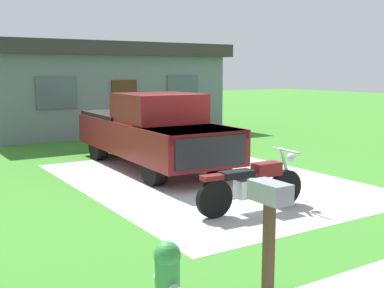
{
  "coord_description": "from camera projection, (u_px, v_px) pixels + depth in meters",
  "views": [
    {
      "loc": [
        -6.0,
        -8.88,
        2.46
      ],
      "look_at": [
        -0.52,
        -0.23,
        0.9
      ],
      "focal_mm": 45.45,
      "sensor_mm": 36.0,
      "label": 1
    }
  ],
  "objects": [
    {
      "name": "ground_plane",
      "position": [
        206.0,
        180.0,
        10.95
      ],
      "size": [
        80.0,
        80.0,
        0.0
      ],
      "primitive_type": "plane",
      "color": "#3C842A"
    },
    {
      "name": "driveway_pad",
      "position": [
        206.0,
        180.0,
        10.95
      ],
      "size": [
        5.48,
        7.52,
        0.01
      ],
      "primitive_type": "cube",
      "color": "#B6B6B6",
      "rests_on": "ground"
    },
    {
      "name": "motorcycle",
      "position": [
        252.0,
        185.0,
        8.49
      ],
      "size": [
        2.21,
        0.7,
        1.09
      ],
      "color": "black",
      "rests_on": "ground"
    },
    {
      "name": "pickup_truck",
      "position": [
        151.0,
        130.0,
        12.33
      ],
      "size": [
        2.19,
        5.69,
        1.9
      ],
      "color": "black",
      "rests_on": "ground"
    },
    {
      "name": "fire_hydrant",
      "position": [
        167.0,
        287.0,
        4.6
      ],
      "size": [
        0.32,
        0.4,
        0.87
      ],
      "color": "#2D8C38",
      "rests_on": "ground"
    },
    {
      "name": "mailbox",
      "position": [
        270.0,
        207.0,
        5.29
      ],
      "size": [
        0.26,
        0.48,
        1.26
      ],
      "color": "#4C3823",
      "rests_on": "ground"
    },
    {
      "name": "neighbor_house",
      "position": [
        99.0,
        87.0,
        19.98
      ],
      "size": [
        9.6,
        5.6,
        3.5
      ],
      "color": "slate",
      "rests_on": "ground"
    }
  ]
}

